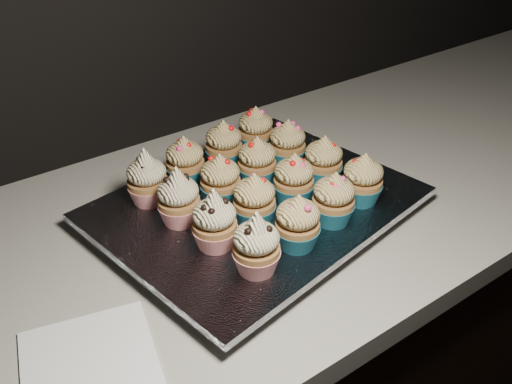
{
  "coord_description": "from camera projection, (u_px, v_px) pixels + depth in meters",
  "views": [
    {
      "loc": [
        -0.48,
        1.07,
        1.43
      ],
      "look_at": [
        -0.05,
        1.67,
        0.95
      ],
      "focal_mm": 40.0,
      "sensor_mm": 36.0,
      "label": 1
    }
  ],
  "objects": [
    {
      "name": "cupcake_9",
      "position": [
        220.0,
        181.0,
        0.86
      ],
      "size": [
        0.06,
        0.06,
        0.08
      ],
      "color": "#1B6B82",
      "rests_on": "foil_lining"
    },
    {
      "name": "napkin",
      "position": [
        89.0,
        362.0,
        0.66
      ],
      "size": [
        0.18,
        0.18,
        0.0
      ],
      "primitive_type": "cube",
      "rotation": [
        0.0,
        0.0,
        -0.24
      ],
      "color": "white",
      "rests_on": "worktop"
    },
    {
      "name": "foil_lining",
      "position": [
        256.0,
        204.0,
        0.89
      ],
      "size": [
        0.52,
        0.43,
        0.01
      ],
      "primitive_type": "cube",
      "rotation": [
        0.0,
        0.0,
        0.17
      ],
      "color": "silver",
      "rests_on": "baking_tray"
    },
    {
      "name": "cupcake_5",
      "position": [
        254.0,
        201.0,
        0.82
      ],
      "size": [
        0.06,
        0.06,
        0.08
      ],
      "color": "#1B6B82",
      "rests_on": "foil_lining"
    },
    {
      "name": "cupcake_15",
      "position": [
        256.0,
        130.0,
        1.0
      ],
      "size": [
        0.06,
        0.06,
        0.08
      ],
      "color": "#1B6B82",
      "rests_on": "foil_lining"
    },
    {
      "name": "cupcake_14",
      "position": [
        224.0,
        145.0,
        0.96
      ],
      "size": [
        0.06,
        0.06,
        0.08
      ],
      "color": "#1B6B82",
      "rests_on": "foil_lining"
    },
    {
      "name": "cupcake_10",
      "position": [
        257.0,
        162.0,
        0.91
      ],
      "size": [
        0.06,
        0.06,
        0.08
      ],
      "color": "#1B6B82",
      "rests_on": "foil_lining"
    },
    {
      "name": "cupcake_7",
      "position": [
        323.0,
        161.0,
        0.91
      ],
      "size": [
        0.06,
        0.06,
        0.08
      ],
      "color": "#1B6B82",
      "rests_on": "foil_lining"
    },
    {
      "name": "baking_tray",
      "position": [
        256.0,
        213.0,
        0.9
      ],
      "size": [
        0.47,
        0.39,
        0.02
      ],
      "primitive_type": "cube",
      "rotation": [
        0.0,
        0.0,
        0.17
      ],
      "color": "black",
      "rests_on": "worktop"
    },
    {
      "name": "cabinet",
      "position": [
        265.0,
        382.0,
        1.21
      ],
      "size": [
        2.4,
        0.6,
        0.86
      ],
      "primitive_type": "cube",
      "color": "black",
      "rests_on": "ground"
    },
    {
      "name": "worktop",
      "position": [
        268.0,
        209.0,
        0.96
      ],
      "size": [
        2.44,
        0.64,
        0.04
      ],
      "primitive_type": "cube",
      "color": "beige",
      "rests_on": "cabinet"
    },
    {
      "name": "cupcake_3",
      "position": [
        363.0,
        180.0,
        0.87
      ],
      "size": [
        0.06,
        0.06,
        0.08
      ],
      "color": "#1B6B82",
      "rests_on": "foil_lining"
    },
    {
      "name": "cupcake_6",
      "position": [
        294.0,
        180.0,
        0.87
      ],
      "size": [
        0.06,
        0.06,
        0.08
      ],
      "color": "#1B6B82",
      "rests_on": "foil_lining"
    },
    {
      "name": "cupcake_2",
      "position": [
        334.0,
        200.0,
        0.82
      ],
      "size": [
        0.06,
        0.06,
        0.08
      ],
      "color": "#1B6B82",
      "rests_on": "foil_lining"
    },
    {
      "name": "cupcake_4",
      "position": [
        215.0,
        222.0,
        0.77
      ],
      "size": [
        0.06,
        0.06,
        0.1
      ],
      "color": "red",
      "rests_on": "foil_lining"
    },
    {
      "name": "cupcake_13",
      "position": [
        185.0,
        162.0,
        0.91
      ],
      "size": [
        0.06,
        0.06,
        0.08
      ],
      "color": "#1B6B82",
      "rests_on": "foil_lining"
    },
    {
      "name": "cupcake_12",
      "position": [
        147.0,
        179.0,
        0.86
      ],
      "size": [
        0.06,
        0.06,
        0.1
      ],
      "color": "red",
      "rests_on": "foil_lining"
    },
    {
      "name": "cupcake_11",
      "position": [
        287.0,
        144.0,
        0.96
      ],
      "size": [
        0.06,
        0.06,
        0.08
      ],
      "color": "#1B6B82",
      "rests_on": "foil_lining"
    },
    {
      "name": "cupcake_8",
      "position": [
        179.0,
        199.0,
        0.82
      ],
      "size": [
        0.06,
        0.06,
        0.1
      ],
      "color": "red",
      "rests_on": "foil_lining"
    },
    {
      "name": "cupcake_0",
      "position": [
        256.0,
        246.0,
        0.73
      ],
      "size": [
        0.06,
        0.06,
        0.1
      ],
      "color": "red",
      "rests_on": "foil_lining"
    },
    {
      "name": "cupcake_1",
      "position": [
        298.0,
        223.0,
        0.77
      ],
      "size": [
        0.06,
        0.06,
        0.08
      ],
      "color": "#1B6B82",
      "rests_on": "foil_lining"
    }
  ]
}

